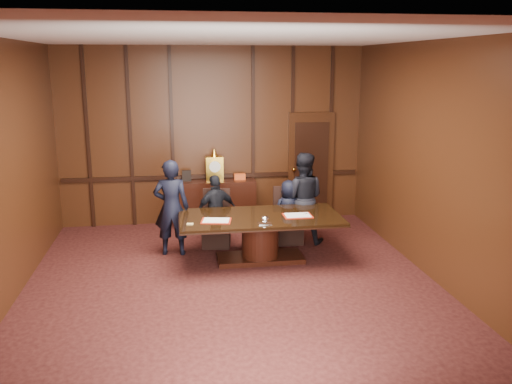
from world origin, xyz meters
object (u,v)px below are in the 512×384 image
Objects in this scene: signatory_left at (216,211)px; witness_left at (171,208)px; witness_right at (302,198)px; signatory_right at (289,212)px; sideboard at (215,201)px; conference_table at (260,231)px.

witness_left reaches higher than signatory_left.
witness_left is 0.99× the size of witness_right.
witness_right is (0.25, 0.04, 0.24)m from signatory_right.
witness_left reaches higher than sideboard.
witness_right is (2.32, 0.30, 0.00)m from witness_left.
sideboard is 1.82m from signatory_right.
witness_right reaches higher than witness_left.
sideboard reaches higher than signatory_left.
witness_left is at bearing 159.13° from conference_table.
witness_left is (-0.85, -1.62, 0.33)m from sideboard.
signatory_left is at bearing -6.91° from signatory_right.
signatory_right is at bearing 160.73° from signatory_left.
witness_left is at bearing -0.55° from signatory_left.
witness_left reaches higher than conference_table.
witness_right is at bearing -165.76° from witness_left.
signatory_right is (1.21, -1.36, 0.09)m from sideboard.
witness_right is at bearing -178.28° from signatory_right.
signatory_left is 0.83m from witness_left.
signatory_right is at bearing -48.26° from sideboard.
witness_right is at bearing 162.12° from signatory_left.
witness_right is at bearing 42.99° from conference_table.
witness_right reaches higher than signatory_left.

